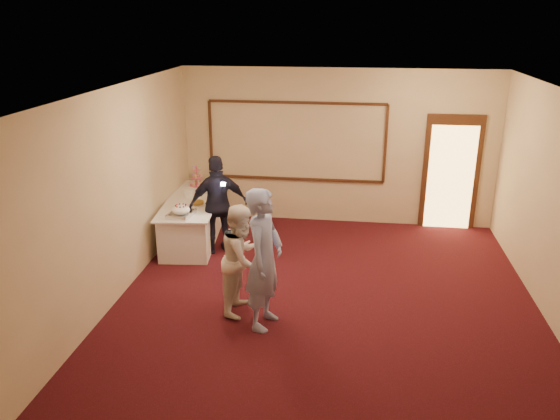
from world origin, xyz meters
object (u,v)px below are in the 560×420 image
at_px(pavlova_tray, 181,212).
at_px(plate_stack_a, 188,193).
at_px(guest, 218,205).
at_px(woman, 242,259).
at_px(man, 264,259).
at_px(tart, 197,203).
at_px(plate_stack_b, 208,189).
at_px(cupcake_stand, 197,178).
at_px(buffet_table, 194,219).

bearing_deg(pavlova_tray, plate_stack_a, 100.37).
bearing_deg(guest, plate_stack_a, -66.00).
bearing_deg(guest, pavlova_tray, 10.59).
relative_size(pavlova_tray, woman, 0.35).
relative_size(pavlova_tray, man, 0.29).
height_order(woman, guest, guest).
relative_size(tart, man, 0.14).
distance_m(plate_stack_b, tart, 0.66).
relative_size(cupcake_stand, tart, 1.66).
relative_size(man, woman, 1.23).
bearing_deg(woman, guest, 30.56).
relative_size(plate_stack_a, woman, 0.11).
relative_size(buffet_table, man, 1.29).
relative_size(cupcake_stand, plate_stack_a, 2.46).
bearing_deg(plate_stack_b, man, -63.20).
distance_m(buffet_table, tart, 0.51).
distance_m(buffet_table, cupcake_stand, 1.00).
distance_m(tart, woman, 2.47).
height_order(plate_stack_a, plate_stack_b, plate_stack_a).
distance_m(plate_stack_a, tart, 0.48).
distance_m(plate_stack_b, man, 3.52).
distance_m(plate_stack_a, guest, 0.94).
distance_m(plate_stack_b, guest, 0.98).
bearing_deg(man, cupcake_stand, 40.48).
relative_size(plate_stack_b, tart, 0.66).
bearing_deg(cupcake_stand, pavlova_tray, -82.63).
xyz_separation_m(plate_stack_a, man, (1.88, -2.86, 0.11)).
bearing_deg(pavlova_tray, plate_stack_b, 84.91).
distance_m(buffet_table, guest, 0.91).
bearing_deg(man, pavlova_tray, 54.56).
bearing_deg(cupcake_stand, tart, -73.95).
xyz_separation_m(man, woman, (-0.36, 0.34, -0.18)).
xyz_separation_m(buffet_table, man, (1.77, -2.75, 0.56)).
xyz_separation_m(pavlova_tray, guest, (0.53, 0.39, 0.01)).
xyz_separation_m(buffet_table, pavlova_tray, (0.07, -0.88, 0.46)).
height_order(plate_stack_b, tart, plate_stack_b).
distance_m(cupcake_stand, guest, 1.52).
relative_size(cupcake_stand, woman, 0.28).
height_order(pavlova_tray, plate_stack_a, pavlova_tray).
relative_size(buffet_table, plate_stack_a, 13.95).
distance_m(buffet_table, pavlova_tray, 0.99).
bearing_deg(woman, tart, 37.90).
xyz_separation_m(plate_stack_b, tart, (-0.02, -0.66, -0.05)).
bearing_deg(tart, pavlova_tray, -98.80).
bearing_deg(buffet_table, plate_stack_b, 65.03).
bearing_deg(woman, plate_stack_b, 31.36).
height_order(buffet_table, woman, woman).
distance_m(cupcake_stand, plate_stack_a, 0.72).
xyz_separation_m(cupcake_stand, tart, (0.32, -1.10, -0.13)).
bearing_deg(buffet_table, man, -57.19).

